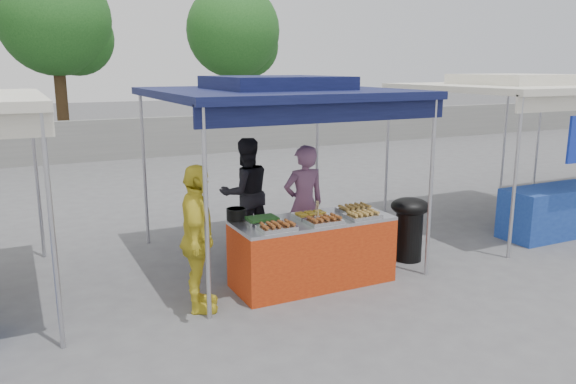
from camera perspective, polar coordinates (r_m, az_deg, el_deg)
name	(u,v)px	position (r m, az deg, el deg)	size (l,w,h in m)	color
ground_plane	(309,280)	(7.33, 2.10, -8.97)	(80.00, 80.00, 0.00)	#565558
back_wall	(134,138)	(17.42, -15.36, 5.27)	(40.00, 0.25, 1.20)	gray
main_canopy	(276,91)	(7.69, -1.24, 10.19)	(3.20, 3.20, 2.57)	#B3B2B9
neighbor_stall_right	(531,134)	(10.21, 23.47, 5.43)	(3.20, 3.20, 2.57)	#B3B2B9
tree_1	(60,25)	(19.15, -22.13, 15.42)	(3.42, 3.34, 5.74)	#3D2B17
tree_2	(237,35)	(20.29, -5.23, 15.60)	(3.31, 3.21, 5.51)	#3D2B17
vendor_table	(313,251)	(7.10, 2.51, -6.04)	(2.00, 0.80, 0.85)	#B83310
food_tray_fl	(277,227)	(6.49, -1.16, -3.57)	(0.42, 0.30, 0.07)	silver
food_tray_fm	(324,221)	(6.77, 3.65, -2.91)	(0.42, 0.30, 0.07)	silver
food_tray_fr	(362,215)	(7.06, 7.57, -2.36)	(0.42, 0.30, 0.07)	silver
food_tray_bl	(262,220)	(6.78, -2.64, -2.88)	(0.42, 0.30, 0.07)	silver
food_tray_bm	(311,215)	(7.03, 2.30, -2.31)	(0.42, 0.30, 0.07)	silver
food_tray_br	(354,209)	(7.35, 6.77, -1.73)	(0.42, 0.30, 0.07)	silver
cooking_pot	(236,214)	(6.93, -5.26, -2.25)	(0.25, 0.25, 0.14)	black
skewer_cup	(317,220)	(6.76, 2.97, -2.85)	(0.07, 0.07, 0.09)	#B3B2B9
wok_burner	(409,223)	(8.09, 12.23, -3.12)	(0.54, 0.54, 0.91)	black
crate_left	(259,263)	(7.48, -2.94, -7.24)	(0.52, 0.36, 0.31)	#132B9A
crate_right	(317,255)	(7.78, 2.97, -6.45)	(0.52, 0.36, 0.31)	#132B9A
crate_stacked	(317,234)	(7.69, 2.99, -4.27)	(0.51, 0.36, 0.31)	#132B9A
vendor_woman	(304,204)	(7.77, 1.62, -1.28)	(0.61, 0.40, 1.66)	#835375
helper_man	(246,193)	(8.47, -4.32, -0.10)	(0.81, 0.63, 1.67)	black
customer_person	(198,239)	(6.29, -9.17, -4.75)	(0.98, 0.41, 1.67)	gold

